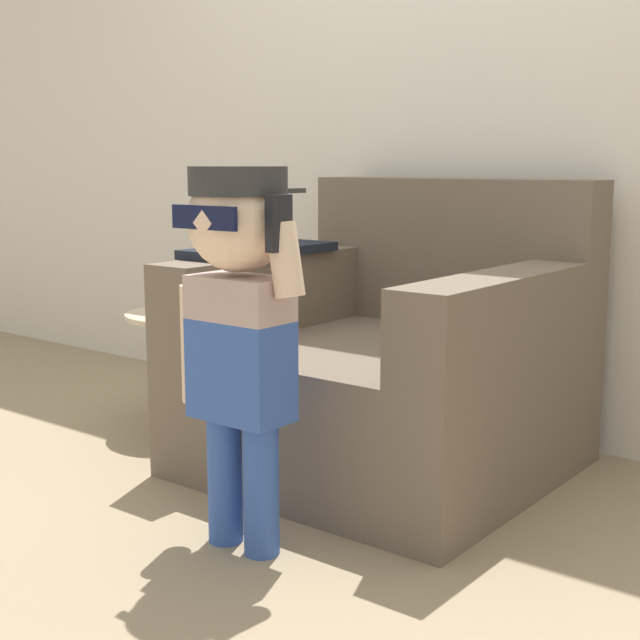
% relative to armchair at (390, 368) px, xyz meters
% --- Properties ---
extents(ground_plane, '(10.00, 10.00, 0.00)m').
position_rel_armchair_xyz_m(ground_plane, '(-0.03, -0.18, -0.32)').
color(ground_plane, '#998466').
extents(wall_back, '(10.00, 0.05, 2.60)m').
position_rel_armchair_xyz_m(wall_back, '(-0.03, 0.56, 0.98)').
color(wall_back, silver).
rests_on(wall_back, ground_plane).
extents(armchair, '(1.07, 1.02, 0.92)m').
position_rel_armchair_xyz_m(armchair, '(0.00, 0.00, 0.00)').
color(armchair, '#6B5B4C').
rests_on(armchair, ground_plane).
extents(person_child, '(0.39, 0.29, 0.96)m').
position_rel_armchair_xyz_m(person_child, '(0.06, -0.76, 0.32)').
color(person_child, '#3356AD').
rests_on(person_child, ground_plane).
extents(side_table, '(0.44, 0.44, 0.43)m').
position_rel_armchair_xyz_m(side_table, '(-0.83, -0.11, -0.06)').
color(side_table, beige).
rests_on(side_table, ground_plane).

